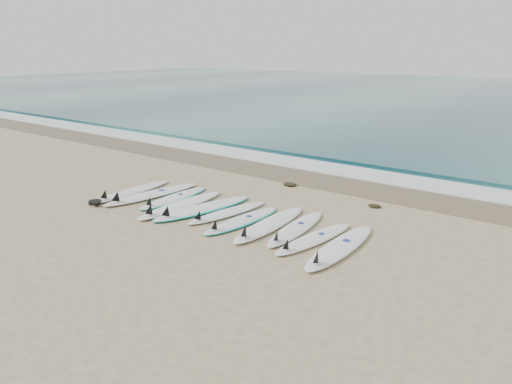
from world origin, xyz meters
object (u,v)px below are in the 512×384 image
Objects in this scene: surfboard_10 at (339,248)px; leash_coil at (95,202)px; surfboard_0 at (131,191)px; surfboard_5 at (226,213)px.

leash_coil is at bearing -173.36° from surfboard_10.
surfboard_0 is 5.75× the size of leash_coil.
surfboard_10 is at bearing 10.12° from leash_coil.
surfboard_10 reaches higher than surfboard_5.
surfboard_5 is 0.87× the size of surfboard_10.
surfboard_10 is at bearing 2.96° from surfboard_5.
surfboard_0 is at bearing -168.04° from surfboard_5.
surfboard_5 is 3.13m from surfboard_10.
surfboard_5 is at bearing -0.08° from surfboard_0.
surfboard_0 is 6.29m from surfboard_10.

